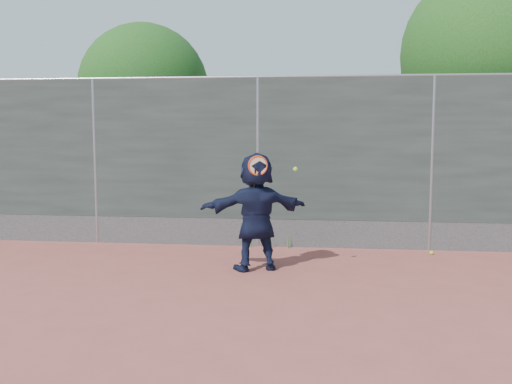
# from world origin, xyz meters

# --- Properties ---
(ground) EXTENTS (80.00, 80.00, 0.00)m
(ground) POSITION_xyz_m (0.00, 0.00, 0.00)
(ground) COLOR #9E4C42
(ground) RESTS_ON ground
(player) EXTENTS (1.70, 1.07, 1.75)m
(player) POSITION_xyz_m (0.16, 1.79, 0.88)
(player) COLOR #131834
(player) RESTS_ON ground
(ball_ground) EXTENTS (0.07, 0.07, 0.07)m
(ball_ground) POSITION_xyz_m (2.98, 3.12, 0.03)
(ball_ground) COLOR #A5CE2D
(ball_ground) RESTS_ON ground
(fence) EXTENTS (20.00, 0.06, 3.03)m
(fence) POSITION_xyz_m (-0.00, 3.50, 1.58)
(fence) COLOR #38423D
(fence) RESTS_ON ground
(swing_action) EXTENTS (0.71, 0.15, 0.51)m
(swing_action) POSITION_xyz_m (0.27, 1.60, 1.55)
(swing_action) COLOR red
(swing_action) RESTS_ON ground
(tree_right) EXTENTS (3.78, 3.60, 5.39)m
(tree_right) POSITION_xyz_m (4.68, 5.75, 3.49)
(tree_right) COLOR #382314
(tree_right) RESTS_ON ground
(tree_left) EXTENTS (3.15, 3.00, 4.53)m
(tree_left) POSITION_xyz_m (-2.85, 6.55, 2.94)
(tree_left) COLOR #382314
(tree_left) RESTS_ON ground
(weed_clump) EXTENTS (0.68, 0.07, 0.30)m
(weed_clump) POSITION_xyz_m (0.29, 3.38, 0.13)
(weed_clump) COLOR #387226
(weed_clump) RESTS_ON ground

